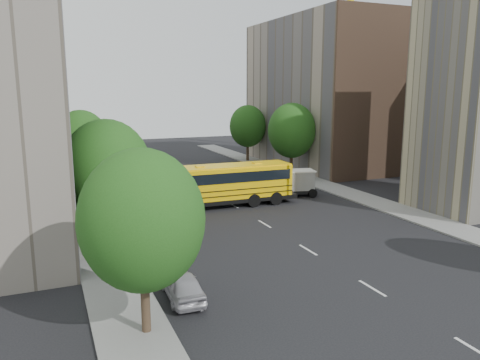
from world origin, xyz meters
TOP-DOWN VIEW (x-y plane):
  - ground at (0.00, 0.00)m, footprint 120.00×120.00m
  - sidewalk_left at (-11.50, 5.00)m, footprint 3.00×80.00m
  - sidewalk_right at (11.50, 5.00)m, footprint 3.00×80.00m
  - lane_markings at (0.00, 10.00)m, footprint 0.15×64.00m
  - building_left_redbrick at (-18.00, 28.00)m, footprint 10.00×15.00m
  - building_right_far at (18.00, 20.00)m, footprint 10.00×22.00m
  - building_right_sidewall at (18.00, 9.00)m, footprint 10.10×0.30m
  - street_tree_0 at (-11.00, -14.00)m, footprint 4.80×4.80m
  - street_tree_1 at (-11.00, -4.00)m, footprint 5.12×5.12m
  - street_tree_2 at (-11.00, 14.00)m, footprint 4.99×4.99m
  - street_tree_4 at (11.00, 14.00)m, footprint 5.25×5.25m
  - street_tree_5 at (11.00, 26.00)m, footprint 4.86×4.86m
  - school_bus at (-0.93, 4.14)m, footprint 12.44×3.29m
  - safari_truck at (5.54, 5.34)m, footprint 5.81×3.10m
  - parked_car_0 at (-8.80, -11.53)m, footprint 1.67×3.84m
  - parked_car_1 at (-8.80, 11.88)m, footprint 1.81×4.20m
  - parked_car_2 at (-9.60, 23.93)m, footprint 3.05×5.66m
  - parked_car_4 at (8.91, 13.05)m, footprint 1.79×4.10m

SIDE VIEW (x-z plane):
  - ground at x=0.00m, z-range 0.00..0.00m
  - lane_markings at x=0.00m, z-range 0.00..0.01m
  - sidewalk_left at x=-11.50m, z-range 0.00..0.12m
  - sidewalk_right at x=11.50m, z-range 0.00..0.12m
  - parked_car_0 at x=-8.80m, z-range 0.00..1.29m
  - parked_car_1 at x=-8.80m, z-range 0.00..1.35m
  - parked_car_4 at x=8.91m, z-range 0.00..1.38m
  - parked_car_2 at x=-9.60m, z-range 0.00..1.51m
  - safari_truck at x=5.54m, z-range 0.07..2.44m
  - school_bus at x=-0.93m, z-range 0.20..3.69m
  - street_tree_0 at x=-11.00m, z-range 0.94..8.35m
  - street_tree_5 at x=11.00m, z-range 0.95..8.46m
  - street_tree_2 at x=-11.00m, z-range 0.97..8.68m
  - street_tree_1 at x=-11.00m, z-range 1.00..8.90m
  - street_tree_4 at x=11.00m, z-range 1.02..9.13m
  - building_left_redbrick at x=-18.00m, z-range 0.00..13.00m
  - building_right_far at x=18.00m, z-range 0.00..18.00m
  - building_right_sidewall at x=18.00m, z-range 0.00..18.00m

